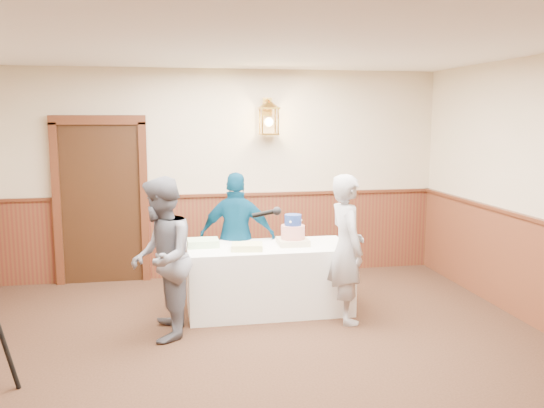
{
  "coord_description": "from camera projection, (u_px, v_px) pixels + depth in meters",
  "views": [
    {
      "loc": [
        -0.78,
        -4.25,
        2.17
      ],
      "look_at": [
        0.34,
        1.7,
        1.25
      ],
      "focal_mm": 38.0,
      "sensor_mm": 36.0,
      "label": 1
    }
  ],
  "objects": [
    {
      "name": "ground",
      "position": [
        269.0,
        391.0,
        4.6
      ],
      "size": [
        7.0,
        7.0,
        0.0
      ],
      "primitive_type": "plane",
      "color": "#321E13",
      "rests_on": "ground"
    },
    {
      "name": "room_shell",
      "position": [
        253.0,
        195.0,
        4.8
      ],
      "size": [
        6.02,
        7.02,
        2.81
      ],
      "color": "beige",
      "rests_on": "ground"
    },
    {
      "name": "display_table",
      "position": [
        269.0,
        278.0,
        6.45
      ],
      "size": [
        1.8,
        0.8,
        0.75
      ],
      "primitive_type": "cube",
      "color": "white",
      "rests_on": "ground"
    },
    {
      "name": "tiered_cake",
      "position": [
        293.0,
        233.0,
        6.44
      ],
      "size": [
        0.33,
        0.33,
        0.34
      ],
      "rotation": [
        0.0,
        0.0,
        -0.01
      ],
      "color": "beige",
      "rests_on": "display_table"
    },
    {
      "name": "sheet_cake_yellow",
      "position": [
        247.0,
        247.0,
        6.2
      ],
      "size": [
        0.37,
        0.3,
        0.07
      ],
      "primitive_type": "cube",
      "rotation": [
        0.0,
        0.0,
        -0.17
      ],
      "color": "#D8D581",
      "rests_on": "display_table"
    },
    {
      "name": "sheet_cake_green",
      "position": [
        203.0,
        243.0,
        6.36
      ],
      "size": [
        0.34,
        0.28,
        0.08
      ],
      "primitive_type": "cube",
      "rotation": [
        0.0,
        0.0,
        0.01
      ],
      "color": "#9FDB9B",
      "rests_on": "display_table"
    },
    {
      "name": "interviewer",
      "position": [
        161.0,
        259.0,
        5.61
      ],
      "size": [
        1.48,
        0.81,
        1.6
      ],
      "rotation": [
        0.0,
        0.0,
        -1.63
      ],
      "color": "slate",
      "rests_on": "ground"
    },
    {
      "name": "baker",
      "position": [
        347.0,
        249.0,
        6.08
      ],
      "size": [
        0.41,
        0.6,
        1.58
      ],
      "primitive_type": "imported",
      "rotation": [
        0.0,
        0.0,
        1.63
      ],
      "color": "#9D9DA3",
      "rests_on": "ground"
    },
    {
      "name": "assistant_p",
      "position": [
        237.0,
        237.0,
        6.78
      ],
      "size": [
        0.96,
        0.6,
        1.53
      ],
      "primitive_type": "imported",
      "rotation": [
        0.0,
        0.0,
        2.87
      ],
      "color": "navy",
      "rests_on": "ground"
    }
  ]
}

